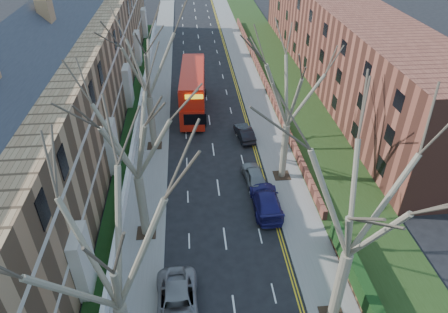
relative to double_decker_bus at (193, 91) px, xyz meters
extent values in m
cube|color=slate|center=(-4.40, 3.43, -2.25)|extent=(3.00, 102.00, 0.12)
cube|color=slate|center=(7.60, 3.43, -2.25)|extent=(3.00, 102.00, 0.12)
cube|color=#8E6948|center=(-12.20, -4.57, 2.69)|extent=(9.00, 78.00, 10.00)
cube|color=#292B33|center=(-12.20, -4.57, 8.69)|extent=(4.67, 78.00, 4.67)
cube|color=beige|center=(-7.75, -4.57, 1.19)|extent=(0.12, 78.00, 0.35)
cube|color=beige|center=(-7.75, -4.57, 4.69)|extent=(0.12, 78.00, 0.35)
cube|color=brown|center=(19.10, 7.43, 2.69)|extent=(8.00, 54.00, 10.00)
cube|color=brown|center=(9.30, 7.43, -1.74)|extent=(0.35, 54.00, 0.90)
cube|color=white|center=(-6.05, -4.57, -1.69)|extent=(0.30, 78.00, 1.00)
cube|color=#1E3212|center=(12.10, 3.43, -2.16)|extent=(6.00, 102.00, 0.06)
cylinder|color=#6F654F|center=(-4.10, -19.57, 0.35)|extent=(0.64, 0.64, 5.07)
cube|color=#2D2116|center=(-4.10, -19.57, -2.18)|extent=(1.40, 1.40, 0.05)
cylinder|color=#6F654F|center=(-4.10, -7.57, 0.43)|extent=(0.60, 0.60, 5.25)
cube|color=#2D2116|center=(-4.10, -7.57, -2.18)|extent=(1.40, 1.40, 0.05)
cylinder|color=#6F654F|center=(7.30, -27.57, 0.43)|extent=(0.64, 0.64, 5.25)
cylinder|color=#6F654F|center=(7.30, -13.57, 0.35)|extent=(0.60, 0.60, 5.07)
cube|color=#2D2116|center=(7.30, -13.57, -2.18)|extent=(1.40, 1.40, 0.05)
cube|color=red|center=(0.00, 0.00, -0.84)|extent=(3.17, 11.36, 2.25)
cube|color=red|center=(0.00, 0.00, 1.31)|extent=(3.14, 10.80, 2.04)
cube|color=black|center=(0.00, 0.00, -0.38)|extent=(3.14, 10.47, 0.92)
cube|color=black|center=(0.00, 0.00, 1.41)|extent=(3.13, 10.24, 0.92)
imported|color=gray|center=(-1.78, -26.41, -1.56)|extent=(2.63, 5.49, 1.51)
imported|color=navy|center=(5.14, -17.57, -1.55)|extent=(2.18, 5.28, 1.53)
imported|color=gray|center=(4.74, -13.99, -1.63)|extent=(1.98, 4.15, 1.37)
imported|color=black|center=(4.91, -6.79, -1.66)|extent=(1.88, 4.08, 1.29)
camera|label=1|loc=(-0.42, -41.21, 18.82)|focal=32.00mm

